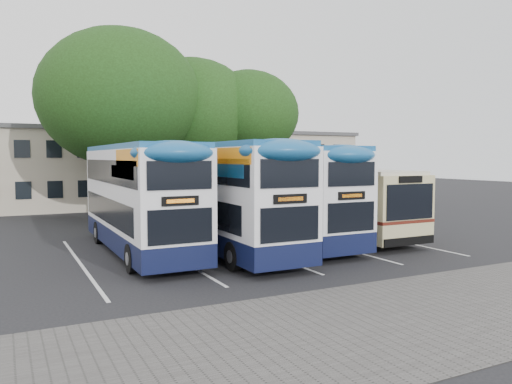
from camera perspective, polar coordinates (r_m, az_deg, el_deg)
The scene contains 12 objects.
ground at distance 19.72m, azimuth 15.94°, elevation -7.68°, with size 120.00×120.00×0.00m, color black.
paving_strip at distance 14.96m, azimuth 23.52°, elevation -11.58°, with size 40.00×6.00×0.01m, color #595654.
bay_lines at distance 21.68m, azimuth -0.64°, elevation -6.46°, with size 14.12×11.00×0.01m.
depot_building at distance 43.18m, azimuth -9.15°, elevation 2.91°, with size 32.40×8.40×6.20m.
lamp_post at distance 39.14m, azimuth 2.46°, elevation 5.67°, with size 0.25×1.05×9.06m.
tree_left at distance 32.59m, azimuth -15.28°, elevation 10.33°, with size 10.04×10.04×11.89m.
tree_mid at distance 35.27m, azimuth -7.32°, elevation 8.84°, with size 8.96×8.96×10.76m.
tree_right at distance 35.46m, azimuth -0.89°, elevation 8.93°, with size 7.10×7.10×10.02m.
bus_dd_left at distance 21.00m, azimuth -13.23°, elevation -0.20°, with size 2.58×10.64×4.43m.
bus_dd_mid at distance 20.87m, azimuth -3.74°, elevation -0.03°, with size 2.62×10.80×4.50m.
bus_dd_right at distance 23.06m, azimuth 2.81°, elevation 0.18°, with size 2.54×10.49×4.37m.
bus_single at distance 25.69m, azimuth 8.29°, elevation -0.60°, with size 2.86×11.24×3.36m.
Camera 1 is at (-13.20, -14.12, 3.94)m, focal length 35.00 mm.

